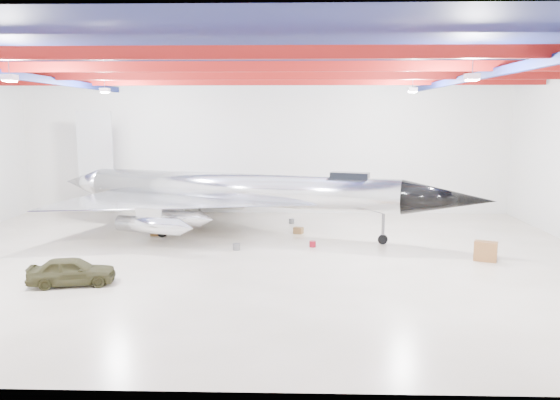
{
  "coord_description": "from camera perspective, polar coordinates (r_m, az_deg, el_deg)",
  "views": [
    {
      "loc": [
        2.5,
        -29.95,
        8.07
      ],
      "look_at": [
        1.58,
        2.0,
        3.1
      ],
      "focal_mm": 35.0,
      "sensor_mm": 36.0,
      "label": 1
    }
  ],
  "objects": [
    {
      "name": "ceiling_structure",
      "position": [
        30.14,
        -3.2,
        13.12
      ],
      "size": [
        39.5,
        29.5,
        1.08
      ],
      "color": "maroon",
      "rests_on": "ceiling"
    },
    {
      "name": "spares_box",
      "position": [
        41.14,
        1.22,
        -2.21
      ],
      "size": [
        0.42,
        0.42,
        0.36
      ],
      "primitive_type": "cylinder",
      "rotation": [
        0.0,
        0.0,
        0.05
      ],
      "color": "#59595B",
      "rests_on": "floor"
    },
    {
      "name": "engine_drum",
      "position": [
        33.2,
        -4.57,
        -4.9
      ],
      "size": [
        0.55,
        0.55,
        0.4
      ],
      "primitive_type": "cylinder",
      "rotation": [
        0.0,
        0.0,
        -0.32
      ],
      "color": "#59595B",
      "rests_on": "floor"
    },
    {
      "name": "parts_bin",
      "position": [
        37.68,
        1.94,
        -3.19
      ],
      "size": [
        0.76,
        0.69,
        0.43
      ],
      "primitive_type": "cube",
      "rotation": [
        0.0,
        0.0,
        -0.38
      ],
      "color": "olive",
      "rests_on": "floor"
    },
    {
      "name": "crate_ply",
      "position": [
        37.96,
        -12.96,
        -3.34
      ],
      "size": [
        0.65,
        0.55,
        0.41
      ],
      "primitive_type": "cube",
      "rotation": [
        0.0,
        0.0,
        0.14
      ],
      "color": "olive",
      "rests_on": "floor"
    },
    {
      "name": "jeep",
      "position": [
        28.19,
        -20.92,
        -6.94
      ],
      "size": [
        4.27,
        2.38,
        1.37
      ],
      "primitive_type": "imported",
      "rotation": [
        0.0,
        0.0,
        1.77
      ],
      "color": "#333119",
      "rests_on": "floor"
    },
    {
      "name": "crate_small",
      "position": [
        37.82,
        -10.44,
        -3.45
      ],
      "size": [
        0.38,
        0.33,
        0.23
      ],
      "primitive_type": "cube",
      "rotation": [
        0.0,
        0.0,
        0.24
      ],
      "color": "#59595B",
      "rests_on": "floor"
    },
    {
      "name": "desk",
      "position": [
        32.66,
        20.68,
        -5.03
      ],
      "size": [
        1.37,
        1.06,
        1.12
      ],
      "primitive_type": "cube",
      "rotation": [
        0.0,
        0.0,
        -0.42
      ],
      "color": "brown",
      "rests_on": "floor"
    },
    {
      "name": "wall_back",
      "position": [
        45.1,
        -1.54,
        5.57
      ],
      "size": [
        40.0,
        0.0,
        40.0
      ],
      "primitive_type": "plane",
      "rotation": [
        1.57,
        0.0,
        0.0
      ],
      "color": "silver",
      "rests_on": "floor"
    },
    {
      "name": "floor",
      "position": [
        31.12,
        -3.03,
        -6.2
      ],
      "size": [
        40.0,
        40.0,
        0.0
      ],
      "primitive_type": "plane",
      "color": "#B8AC92",
      "rests_on": "ground"
    },
    {
      "name": "jet_aircraft",
      "position": [
        37.36,
        -4.45,
        0.63
      ],
      "size": [
        29.99,
        21.93,
        8.39
      ],
      "rotation": [
        0.0,
        0.0,
        -0.3
      ],
      "color": "silver",
      "rests_on": "floor"
    },
    {
      "name": "ceiling",
      "position": [
        30.2,
        -3.21,
        14.4
      ],
      "size": [
        40.0,
        40.0,
        0.0
      ],
      "primitive_type": "plane",
      "rotation": [
        3.14,
        0.0,
        0.0
      ],
      "color": "#0A0F38",
      "rests_on": "wall_back"
    },
    {
      "name": "tool_chest",
      "position": [
        33.94,
        3.43,
        -4.61
      ],
      "size": [
        0.45,
        0.45,
        0.36
      ],
      "primitive_type": "cylinder",
      "rotation": [
        0.0,
        0.0,
        -0.12
      ],
      "color": "maroon",
      "rests_on": "floor"
    }
  ]
}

